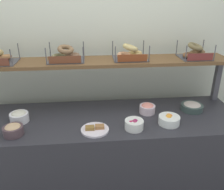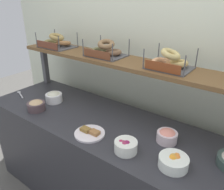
# 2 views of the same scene
# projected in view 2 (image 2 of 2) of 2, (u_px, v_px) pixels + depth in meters

# --- Properties ---
(back_wall) EXTENTS (3.56, 0.06, 2.40)m
(back_wall) POSITION_uv_depth(u_px,v_px,m) (152.00, 64.00, 1.95)
(back_wall) COLOR silver
(back_wall) RESTS_ON ground_plane
(deli_counter) EXTENTS (2.36, 0.70, 0.85)m
(deli_counter) POSITION_uv_depth(u_px,v_px,m) (114.00, 169.00, 1.87)
(deli_counter) COLOR #2D2D33
(deli_counter) RESTS_ON ground_plane
(shelf_riser_left) EXTENTS (0.05, 0.05, 0.40)m
(shelf_riser_left) POSITION_uv_depth(u_px,v_px,m) (45.00, 65.00, 2.42)
(shelf_riser_left) COLOR #4C4C51
(shelf_riser_left) RESTS_ON deli_counter
(upper_shelf) EXTENTS (2.32, 0.32, 0.03)m
(upper_shelf) POSITION_uv_depth(u_px,v_px,m) (135.00, 64.00, 1.72)
(upper_shelf) COLOR brown
(upper_shelf) RESTS_ON shelf_riser_left
(bowl_fruit_salad) EXTENTS (0.17, 0.17, 0.08)m
(bowl_fruit_salad) POSITION_uv_depth(u_px,v_px,m) (174.00, 161.00, 1.28)
(bowl_fruit_salad) COLOR white
(bowl_fruit_salad) RESTS_ON deli_counter
(bowl_beet_salad) EXTENTS (0.15, 0.15, 0.08)m
(bowl_beet_salad) POSITION_uv_depth(u_px,v_px,m) (126.00, 146.00, 1.41)
(bowl_beet_salad) COLOR white
(bowl_beet_salad) RESTS_ON deli_counter
(bowl_hummus) EXTENTS (0.15, 0.15, 0.09)m
(bowl_hummus) POSITION_uv_depth(u_px,v_px,m) (36.00, 105.00, 1.90)
(bowl_hummus) COLOR #513E42
(bowl_hummus) RESTS_ON deli_counter
(bowl_lox_spread) EXTENTS (0.14, 0.14, 0.09)m
(bowl_lox_spread) POSITION_uv_depth(u_px,v_px,m) (167.00, 136.00, 1.50)
(bowl_lox_spread) COLOR silver
(bowl_lox_spread) RESTS_ON deli_counter
(bowl_scallion_spread) EXTENTS (0.15, 0.15, 0.10)m
(bowl_scallion_spread) POSITION_uv_depth(u_px,v_px,m) (54.00, 97.00, 2.05)
(bowl_scallion_spread) COLOR white
(bowl_scallion_spread) RESTS_ON deli_counter
(serving_plate_white) EXTENTS (0.22, 0.22, 0.04)m
(serving_plate_white) POSITION_uv_depth(u_px,v_px,m) (90.00, 133.00, 1.59)
(serving_plate_white) COLOR white
(serving_plate_white) RESTS_ON deli_counter
(serving_spoon_near_plate) EXTENTS (0.17, 0.08, 0.01)m
(serving_spoon_near_plate) POSITION_uv_depth(u_px,v_px,m) (20.00, 94.00, 2.21)
(serving_spoon_near_plate) COLOR #B7B7BC
(serving_spoon_near_plate) RESTS_ON deli_counter
(bagel_basket_everything) EXTENTS (0.33, 0.26, 0.14)m
(bagel_basket_everything) POSITION_uv_depth(u_px,v_px,m) (57.00, 42.00, 2.16)
(bagel_basket_everything) COLOR #4C4C51
(bagel_basket_everything) RESTS_ON upper_shelf
(bagel_basket_poppy) EXTENTS (0.31, 0.26, 0.14)m
(bagel_basket_poppy) POSITION_uv_depth(u_px,v_px,m) (106.00, 51.00, 1.86)
(bagel_basket_poppy) COLOR #4C4C51
(bagel_basket_poppy) RESTS_ON upper_shelf
(bagel_basket_plain) EXTENTS (0.30, 0.26, 0.14)m
(bagel_basket_plain) POSITION_uv_depth(u_px,v_px,m) (169.00, 62.00, 1.55)
(bagel_basket_plain) COLOR #4C4C51
(bagel_basket_plain) RESTS_ON upper_shelf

